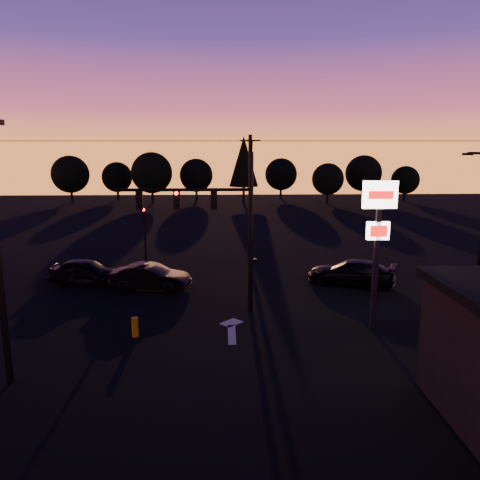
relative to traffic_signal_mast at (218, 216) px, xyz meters
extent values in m
plane|color=black|center=(0.10, -3.99, -4.94)|extent=(120.00, 120.00, 0.00)
cube|color=beige|center=(0.60, -2.99, -4.93)|extent=(0.35, 2.20, 0.01)
cube|color=beige|center=(0.60, -1.59, -4.93)|extent=(1.20, 1.20, 0.01)
cylinder|color=black|center=(1.60, 0.01, -0.94)|extent=(0.24, 0.24, 8.00)
cylinder|color=black|center=(1.60, 0.01, 3.26)|extent=(0.14, 0.52, 0.76)
cylinder|color=black|center=(-1.65, 0.01, 1.26)|extent=(6.50, 0.16, 0.16)
cube|color=black|center=(-0.20, 0.01, 0.76)|extent=(0.32, 0.22, 0.95)
sphere|color=black|center=(-0.20, -0.12, 1.11)|extent=(0.18, 0.18, 0.18)
sphere|color=black|center=(-0.20, -0.12, 0.81)|extent=(0.18, 0.18, 0.18)
sphere|color=black|center=(-0.20, -0.12, 0.51)|extent=(0.18, 0.18, 0.18)
cube|color=black|center=(-2.00, 0.01, 0.76)|extent=(0.32, 0.22, 0.95)
sphere|color=#FF0705|center=(-2.00, -0.12, 1.11)|extent=(0.18, 0.18, 0.18)
sphere|color=black|center=(-2.00, -0.12, 0.81)|extent=(0.18, 0.18, 0.18)
sphere|color=black|center=(-2.00, -0.12, 0.51)|extent=(0.18, 0.18, 0.18)
cube|color=black|center=(-3.80, 0.01, 0.76)|extent=(0.32, 0.22, 0.95)
sphere|color=black|center=(-3.80, -0.12, 1.11)|extent=(0.18, 0.18, 0.18)
sphere|color=black|center=(-3.80, -0.12, 0.81)|extent=(0.18, 0.18, 0.18)
sphere|color=black|center=(-3.80, -0.12, 0.51)|extent=(0.18, 0.18, 0.18)
cube|color=black|center=(1.78, 0.01, -2.34)|extent=(0.22, 0.18, 0.28)
cylinder|color=black|center=(-4.90, 7.51, -3.14)|extent=(0.14, 0.14, 3.60)
cube|color=black|center=(-4.90, 7.51, -1.04)|extent=(0.30, 0.20, 0.90)
sphere|color=#FF0705|center=(-4.90, 7.39, -0.72)|extent=(0.18, 0.18, 0.18)
sphere|color=black|center=(-4.90, 7.39, -1.00)|extent=(0.18, 0.18, 0.18)
sphere|color=black|center=(-4.90, 7.39, -1.28)|extent=(0.18, 0.18, 0.18)
cube|color=black|center=(7.10, -2.49, -1.74)|extent=(0.22, 0.22, 6.40)
cube|color=white|center=(7.10, -2.49, 1.26)|extent=(1.50, 0.25, 1.20)
cube|color=red|center=(7.10, -2.63, 1.26)|extent=(1.10, 0.02, 0.35)
cube|color=white|center=(7.10, -2.49, -0.34)|extent=(1.00, 0.22, 0.80)
cube|color=red|center=(7.10, -2.62, -0.34)|extent=(0.75, 0.02, 0.50)
cylinder|color=black|center=(13.50, 1.51, 2.96)|extent=(1.20, 0.14, 0.14)
cube|color=black|center=(12.90, 1.51, 2.91)|extent=(0.50, 0.22, 0.14)
plane|color=#FFB759|center=(12.90, 1.51, 2.83)|extent=(0.35, 0.35, 0.00)
cylinder|color=black|center=(2.10, 10.01, -0.44)|extent=(0.26, 0.26, 9.00)
cube|color=black|center=(2.10, 10.01, 3.66)|extent=(1.40, 0.10, 0.10)
cylinder|color=black|center=(-6.90, 9.41, 3.61)|extent=(18.00, 0.02, 0.02)
cylinder|color=black|center=(-6.90, 10.01, 3.66)|extent=(18.00, 0.02, 0.02)
cylinder|color=black|center=(-6.90, 10.61, 3.61)|extent=(18.00, 0.02, 0.02)
cylinder|color=black|center=(11.10, 9.41, 3.61)|extent=(18.00, 0.02, 0.02)
cylinder|color=black|center=(11.10, 10.01, 3.66)|extent=(18.00, 0.02, 0.02)
cylinder|color=black|center=(11.10, 10.61, 3.61)|extent=(18.00, 0.02, 0.02)
cube|color=black|center=(9.10, -7.47, -3.54)|extent=(2.20, 0.05, 1.60)
cylinder|color=#CC8B06|center=(-3.68, -3.04, -4.50)|extent=(0.29, 0.29, 0.87)
cylinder|color=black|center=(-21.90, 46.01, -4.12)|extent=(0.36, 0.36, 1.62)
sphere|color=black|center=(-21.90, 46.01, -0.87)|extent=(5.36, 5.36, 5.36)
cylinder|color=black|center=(-15.90, 49.01, -4.25)|extent=(0.36, 0.36, 1.38)
sphere|color=black|center=(-15.90, 49.01, -1.50)|extent=(4.54, 4.54, 4.54)
cylinder|color=black|center=(-9.90, 44.01, -4.06)|extent=(0.36, 0.36, 1.75)
sphere|color=black|center=(-9.90, 44.01, -0.56)|extent=(5.77, 5.78, 5.78)
cylinder|color=black|center=(-3.90, 48.01, -4.19)|extent=(0.36, 0.36, 1.50)
sphere|color=black|center=(-3.90, 48.01, -1.19)|extent=(4.95, 4.95, 4.95)
cylinder|color=black|center=(3.10, 45.01, -3.75)|extent=(0.36, 0.36, 2.38)
cone|color=black|center=(3.10, 45.01, 1.00)|extent=(4.18, 4.18, 7.12)
cylinder|color=black|center=(9.10, 50.01, -4.19)|extent=(0.36, 0.36, 1.50)
sphere|color=black|center=(9.10, 50.01, -1.19)|extent=(4.95, 4.95, 4.95)
cylinder|color=black|center=(15.10, 44.01, -4.25)|extent=(0.36, 0.36, 1.38)
sphere|color=black|center=(15.10, 44.01, -1.50)|extent=(4.54, 4.54, 4.54)
cylinder|color=black|center=(21.10, 47.01, -4.12)|extent=(0.36, 0.36, 1.62)
sphere|color=black|center=(21.10, 47.01, -0.87)|extent=(5.36, 5.36, 5.36)
cylinder|color=black|center=(27.10, 46.01, -4.31)|extent=(0.36, 0.36, 1.25)
sphere|color=black|center=(27.10, 46.01, -1.81)|extent=(4.12, 4.12, 4.12)
imported|color=black|center=(-8.13, 5.06, -4.17)|extent=(4.79, 2.67, 1.54)
imported|color=black|center=(-4.05, 3.82, -4.18)|extent=(4.78, 2.38, 1.50)
imported|color=black|center=(7.92, 4.38, -4.18)|extent=(5.60, 4.06, 1.51)
camera|label=1|loc=(0.31, -22.63, 3.44)|focal=35.00mm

